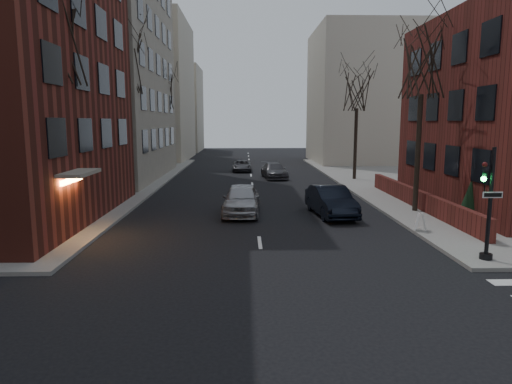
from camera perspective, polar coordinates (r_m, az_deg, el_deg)
building_left_tan at (r=44.62m, az=-24.48°, el=19.68°), size 18.00×18.00×28.00m
low_wall_right at (r=27.75m, az=19.52°, el=-0.76°), size 0.35×16.00×1.00m
building_distant_la at (r=63.31m, az=-14.94°, el=12.15°), size 14.00×16.00×18.00m
building_distant_ra at (r=58.74m, az=14.24°, el=11.47°), size 14.00×14.00×16.00m
building_distant_lb at (r=79.53m, az=-10.60°, el=10.11°), size 10.00×12.00×14.00m
traffic_signal at (r=18.02m, az=26.99°, el=-2.12°), size 0.76×0.44×4.00m
tree_left_a at (r=22.36m, az=-23.97°, el=16.95°), size 4.18×4.18×10.26m
tree_left_b at (r=33.77m, az=-16.03°, el=15.11°), size 4.40×4.40×10.80m
tree_left_c at (r=47.34m, az=-11.69°, el=12.29°), size 3.96×3.96×9.72m
tree_right_a at (r=26.46m, az=20.12°, el=14.82°), size 3.96×3.96×9.72m
tree_right_b at (r=39.76m, az=12.54°, el=12.32°), size 3.74×3.74×9.18m
streetlamp_near at (r=29.53m, az=-16.45°, el=6.94°), size 0.36×0.36×6.28m
streetlamp_far at (r=49.13m, az=-10.44°, el=7.77°), size 0.36×0.36×6.28m
parked_sedan at (r=24.73m, az=9.35°, el=-1.12°), size 2.23×5.03×1.60m
car_lane_silver at (r=24.82m, az=-1.84°, el=-0.92°), size 2.19×4.93×1.65m
car_lane_gray at (r=40.60m, az=2.28°, el=2.68°), size 2.42×4.88×1.36m
car_lane_far at (r=46.27m, az=-1.77°, el=3.30°), size 1.88×4.05×1.13m
sandwich_board at (r=21.90m, az=19.84°, el=-3.50°), size 0.45×0.56×0.80m
evergreen_shrub at (r=24.78m, az=25.25°, el=-0.86°), size 1.50×1.50×2.14m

